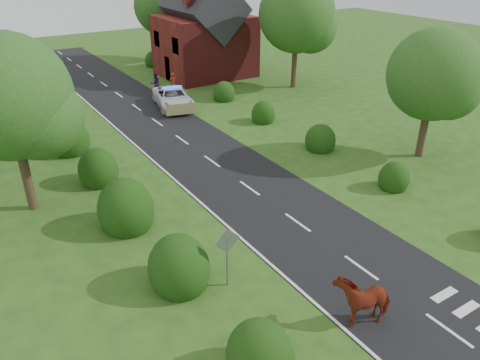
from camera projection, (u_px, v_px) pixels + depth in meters
ground at (361, 268)px, 18.59m from camera, size 120.00×120.00×0.00m
road at (189, 145)px, 29.84m from camera, size 6.00×70.00×0.02m
road_markings at (181, 162)px, 27.51m from camera, size 4.96×70.00×0.01m
hedgerow_left at (104, 179)px, 23.90m from camera, size 2.75×50.41×3.00m
hedgerow_right at (308, 135)px, 29.92m from camera, size 2.10×45.78×2.10m
tree_left_a at (16, 102)px, 20.38m from camera, size 5.74×5.60×8.38m
tree_right_a at (438, 78)px, 26.23m from camera, size 5.33×5.20×7.56m
tree_right_b at (301, 17)px, 39.14m from camera, size 6.56×6.40×9.40m
tree_right_c at (166, 9)px, 49.01m from camera, size 6.15×6.00×8.58m
road_sign at (227, 249)px, 16.94m from camera, size 1.06×0.08×2.53m
house at (204, 35)px, 43.94m from camera, size 8.00×7.40×9.17m
cow at (362, 300)px, 15.81m from camera, size 2.37×1.60×1.54m
police_van at (173, 98)px, 36.37m from camera, size 3.59×5.80×1.64m
pedestrian_red at (173, 83)px, 39.76m from camera, size 0.67×0.47×1.74m
pedestrian_purple at (155, 83)px, 39.67m from camera, size 0.88×0.70×1.75m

